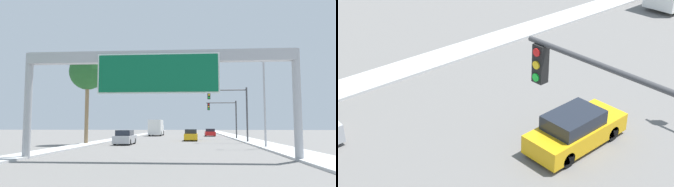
# 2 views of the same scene
# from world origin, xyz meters

# --- Properties ---
(median_strip_left) EXTENTS (2.00, 120.00, 0.15)m
(median_strip_left) POSITION_xyz_m (-9.00, 60.00, 0.07)
(median_strip_left) COLOR #B8B8B8
(median_strip_left) RESTS_ON ground
(car_near_right) EXTENTS (1.74, 4.40, 1.54)m
(car_near_right) POSITION_xyz_m (1.75, 42.54, 0.72)
(car_near_right) COLOR gold
(car_near_right) RESTS_ON ground
(traffic_light_near_intersection) EXTENTS (4.99, 0.32, 6.59)m
(traffic_light_near_intersection) POSITION_xyz_m (6.95, 38.00, 4.47)
(traffic_light_near_intersection) COLOR #3D3D3F
(traffic_light_near_intersection) RESTS_ON ground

